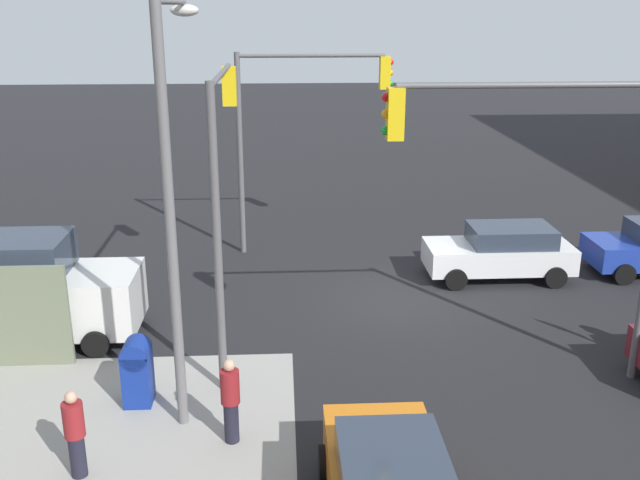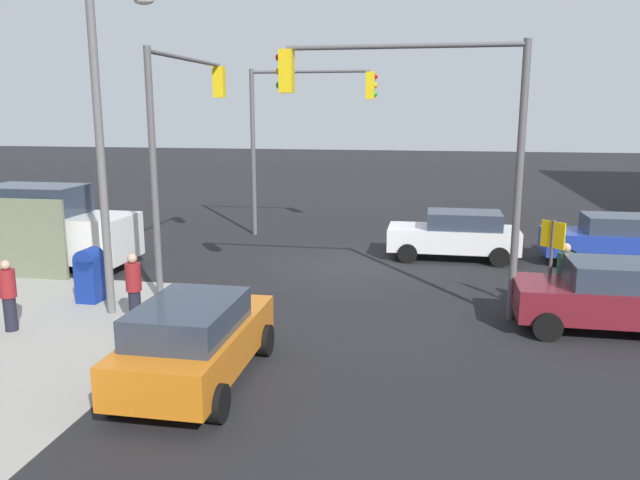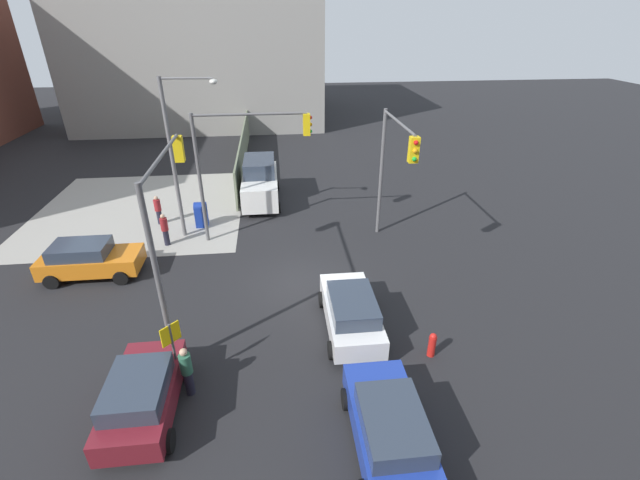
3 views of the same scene
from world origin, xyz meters
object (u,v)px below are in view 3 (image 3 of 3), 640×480
traffic_signal_ne_corner (242,152)px  mailbox_blue (201,214)px  fire_hydrant (432,344)px  pedestrian_crossing (187,371)px  traffic_signal_nw_corner (167,212)px  hatchback_orange (89,259)px  traffic_signal_se_corner (393,160)px  sedan_maroon (142,394)px  street_lamp_corner (178,149)px  coupe_blue (390,428)px  coupe_white (351,311)px  van_white_delivery (260,181)px  pedestrian_waiting (165,229)px  pedestrian_walking_north (158,210)px

traffic_signal_ne_corner → mailbox_blue: bearing=57.2°
fire_hydrant → pedestrian_crossing: size_ratio=0.53×
traffic_signal_nw_corner → pedestrian_crossing: traffic_signal_nw_corner is taller
traffic_signal_ne_corner → hatchback_orange: size_ratio=1.54×
mailbox_blue → pedestrian_crossing: (-12.00, -1.20, 0.17)m
traffic_signal_ne_corner → pedestrian_crossing: 11.04m
traffic_signal_se_corner → pedestrian_crossing: 12.38m
sedan_maroon → hatchback_orange: same height
street_lamp_corner → coupe_blue: bearing=-151.8°
coupe_white → pedestrian_crossing: (-2.44, 5.47, 0.09)m
traffic_signal_ne_corner → mailbox_blue: traffic_signal_ne_corner is taller
traffic_signal_se_corner → coupe_blue: (-11.00, 2.68, -3.76)m
traffic_signal_se_corner → hatchback_orange: 14.30m
fire_hydrant → mailbox_blue: bearing=39.4°
pedestrian_crossing → sedan_maroon: bearing=-121.1°
van_white_delivery → traffic_signal_ne_corner: bearing=173.7°
hatchback_orange → fire_hydrant: bearing=-116.2°
traffic_signal_se_corner → pedestrian_waiting: bearing=81.9°
pedestrian_walking_north → traffic_signal_ne_corner: bearing=30.5°
traffic_signal_nw_corner → pedestrian_walking_north: (9.06, 2.90, -3.79)m
street_lamp_corner → pedestrian_crossing: bearing=-171.5°
traffic_signal_nw_corner → hatchback_orange: traffic_signal_nw_corner is taller
coupe_blue → pedestrian_walking_north: size_ratio=2.52×
coupe_white → pedestrian_crossing: size_ratio=2.43×
traffic_signal_nw_corner → coupe_white: traffic_signal_nw_corner is taller
street_lamp_corner → fire_hydrant: street_lamp_corner is taller
traffic_signal_nw_corner → hatchback_orange: (3.87, 4.76, -3.81)m
hatchback_orange → pedestrian_crossing: size_ratio=2.37×
traffic_signal_nw_corner → van_white_delivery: traffic_signal_nw_corner is taller
fire_hydrant → pedestrian_walking_north: bearing=44.5°
sedan_maroon → traffic_signal_nw_corner: bearing=-6.0°
traffic_signal_se_corner → mailbox_blue: (3.57, 9.50, -3.84)m
fire_hydrant → coupe_blue: coupe_blue is taller
van_white_delivery → traffic_signal_se_corner: bearing=-137.6°
sedan_maroon → hatchback_orange: size_ratio=0.91×
coupe_white → pedestrian_waiting: bearing=47.2°
street_lamp_corner → van_white_delivery: size_ratio=1.48×
coupe_blue → van_white_delivery: (17.90, 3.62, 0.44)m
street_lamp_corner → coupe_blue: size_ratio=1.91×
mailbox_blue → fire_hydrant: 14.50m
pedestrian_walking_north → traffic_signal_se_corner: bearing=35.7°
van_white_delivery → pedestrian_walking_north: bearing=116.0°
street_lamp_corner → coupe_blue: 15.84m
fire_hydrant → coupe_white: size_ratio=0.22×
traffic_signal_se_corner → traffic_signal_nw_corner: bearing=118.5°
traffic_signal_se_corner → pedestrian_crossing: size_ratio=3.65×
van_white_delivery → traffic_signal_nw_corner: bearing=167.1°
traffic_signal_ne_corner → fire_hydrant: traffic_signal_ne_corner is taller
traffic_signal_ne_corner → hatchback_orange: traffic_signal_ne_corner is taller
traffic_signal_ne_corner → fire_hydrant: (-9.50, -6.56, -4.15)m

